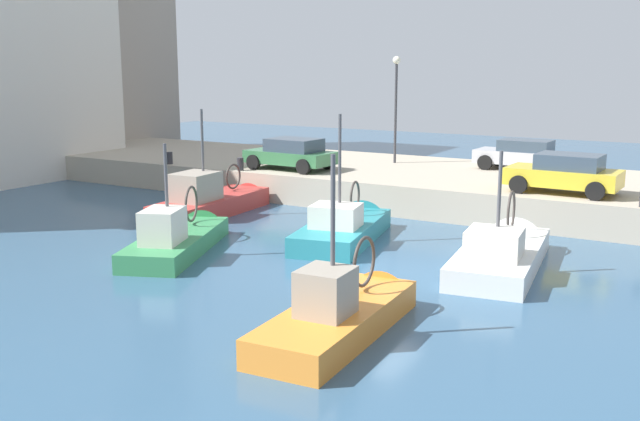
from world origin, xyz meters
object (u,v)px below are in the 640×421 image
mooring_bollard_mid (240,164)px  quay_streetlamp (396,92)px  parked_car_yellow (565,173)px  fishing_boat_red (215,209)px  fishing_boat_green (181,245)px  parked_car_silver (522,154)px  fishing_boat_teal (346,235)px  mooring_bollard_north (170,158)px  fishing_boat_white (502,261)px  parked_car_green (292,153)px  fishing_boat_orange (344,324)px

mooring_bollard_mid → quay_streetlamp: (5.65, -4.64, 2.98)m
parked_car_yellow → fishing_boat_red: bearing=110.2°
fishing_boat_green → parked_car_silver: size_ratio=1.67×
fishing_boat_teal → mooring_bollard_north: 12.29m
fishing_boat_white → parked_car_silver: (11.11, 2.60, 1.77)m
mooring_bollard_north → fishing_boat_white: bearing=-105.8°
mooring_bollard_mid → parked_car_silver: bearing=-58.5°
fishing_boat_red → mooring_bollard_mid: (3.15, 1.11, 1.30)m
quay_streetlamp → parked_car_yellow: bearing=-116.9°
fishing_boat_white → parked_car_green: fishing_boat_white is taller
quay_streetlamp → fishing_boat_green: bearing=176.3°
fishing_boat_red → fishing_boat_orange: 13.48m
fishing_boat_green → quay_streetlamp: size_ratio=1.33×
fishing_boat_orange → parked_car_green: size_ratio=1.53×
fishing_boat_orange → parked_car_yellow: fishing_boat_orange is taller
fishing_boat_green → mooring_bollard_north: 11.32m
fishing_boat_green → parked_car_yellow: 13.51m
parked_car_green → mooring_bollard_north: parked_car_green is taller
parked_car_green → mooring_bollard_mid: (-1.39, 1.72, -0.42)m
fishing_boat_teal → fishing_boat_orange: bearing=-151.6°
fishing_boat_red → quay_streetlamp: 10.40m
parked_car_yellow → mooring_bollard_mid: size_ratio=7.04×
fishing_boat_green → quay_streetlamp: 14.49m
parked_car_green → parked_car_silver: size_ratio=1.03×
fishing_boat_teal → parked_car_yellow: size_ratio=1.65×
fishing_boat_white → parked_car_silver: bearing=13.2°
fishing_boat_white → mooring_bollard_mid: size_ratio=12.52×
parked_car_yellow → fishing_boat_green: bearing=134.9°
parked_car_green → parked_car_silver: bearing=-60.2°
fishing_boat_red → mooring_bollard_north: size_ratio=11.93×
fishing_boat_red → parked_car_green: bearing=-7.7°
mooring_bollard_north → quay_streetlamp: quay_streetlamp is taller
fishing_boat_white → parked_car_silver: size_ratio=1.79×
parked_car_green → fishing_boat_orange: bearing=-143.2°
parked_car_silver → mooring_bollard_mid: 12.11m
fishing_boat_orange → quay_streetlamp: 19.17m
fishing_boat_green → parked_car_green: bearing=11.9°
fishing_boat_red → fishing_boat_teal: fishing_boat_teal is taller
fishing_boat_white → parked_car_yellow: size_ratio=1.78×
parked_car_silver → parked_car_yellow: bearing=-150.0°
fishing_boat_white → parked_car_green: size_ratio=1.75×
mooring_bollard_north → parked_car_green: bearing=-76.3°
fishing_boat_teal → parked_car_yellow: (5.50, -5.75, 1.81)m
fishing_boat_red → parked_car_yellow: fishing_boat_red is taller
fishing_boat_green → quay_streetlamp: quay_streetlamp is taller
mooring_bollard_north → quay_streetlamp: 10.74m
fishing_boat_red → mooring_bollard_mid: 3.58m
fishing_boat_green → quay_streetlamp: bearing=-3.7°
fishing_boat_white → fishing_boat_red: bearing=82.1°
fishing_boat_white → fishing_boat_green: bearing=110.1°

